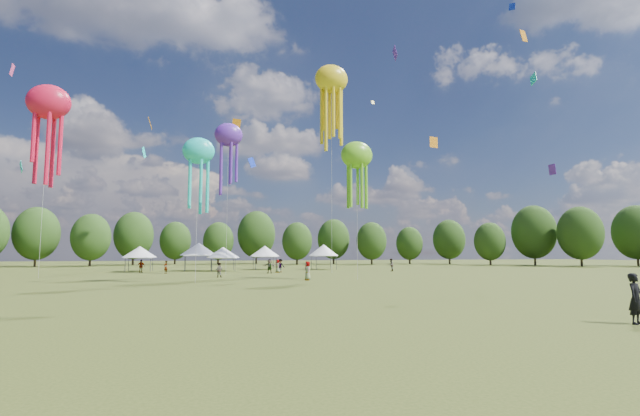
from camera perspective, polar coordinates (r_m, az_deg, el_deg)
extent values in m
plane|color=#384416|center=(19.90, 13.09, -13.25)|extent=(300.00, 300.00, 0.00)
imported|color=black|center=(21.45, 34.67, -9.26)|extent=(0.82, 0.67, 1.93)
imported|color=gray|center=(52.45, -12.47, -7.57)|extent=(0.93, 0.82, 1.60)
imported|color=gray|center=(64.35, -5.31, -7.21)|extent=(0.84, 1.02, 1.79)
imported|color=gray|center=(68.86, 8.84, -7.03)|extent=(1.08, 1.14, 1.86)
imported|color=gray|center=(64.47, -4.97, -7.17)|extent=(1.27, 0.82, 1.86)
imported|color=gray|center=(67.31, -21.41, -6.77)|extent=(1.14, 0.84, 1.80)
imported|color=gray|center=(62.09, -6.31, -7.21)|extent=(1.82, 1.21, 1.88)
imported|color=gray|center=(63.65, -18.67, -7.00)|extent=(0.66, 0.74, 1.69)
imported|color=gray|center=(45.80, -1.55, -7.82)|extent=(0.66, 0.95, 1.87)
cylinder|color=#47474C|center=(71.58, -23.11, -6.56)|extent=(0.08, 0.08, 1.94)
cylinder|color=#47474C|center=(74.96, -22.73, -6.51)|extent=(0.08, 0.08, 1.94)
cylinder|color=#47474C|center=(71.17, -20.37, -6.67)|extent=(0.08, 0.08, 1.94)
cylinder|color=#47474C|center=(74.57, -20.12, -6.61)|extent=(0.08, 0.08, 1.94)
cube|color=white|center=(73.03, -21.56, -5.79)|extent=(3.81, 3.81, 0.10)
cone|color=white|center=(73.03, -21.53, -5.10)|extent=(4.96, 4.96, 1.66)
cylinder|color=#47474C|center=(70.82, -16.50, -6.67)|extent=(0.08, 0.08, 2.24)
cylinder|color=#47474C|center=(74.72, -16.42, -6.61)|extent=(0.08, 0.08, 2.24)
cylinder|color=#47474C|center=(70.82, -13.33, -6.75)|extent=(0.08, 0.08, 2.24)
cylinder|color=#47474C|center=(74.71, -13.41, -6.68)|extent=(0.08, 0.08, 2.24)
cube|color=white|center=(72.72, -14.89, -5.76)|extent=(4.30, 4.30, 0.10)
cone|color=white|center=(72.73, -14.87, -4.96)|extent=(5.59, 5.59, 1.92)
cylinder|color=#47474C|center=(69.57, -13.36, -6.92)|extent=(0.08, 0.08, 1.88)
cylinder|color=#47474C|center=(73.00, -13.43, -6.85)|extent=(0.08, 0.08, 1.88)
cylinder|color=#47474C|center=(69.75, -10.53, -6.97)|extent=(0.08, 0.08, 1.88)
cylinder|color=#47474C|center=(73.16, -10.73, -6.90)|extent=(0.08, 0.08, 1.88)
cube|color=white|center=(71.33, -12.00, -6.12)|extent=(3.82, 3.82, 0.10)
cone|color=white|center=(71.33, -11.98, -5.43)|extent=(4.97, 4.97, 1.61)
cylinder|color=#47474C|center=(74.26, -8.02, -6.87)|extent=(0.08, 0.08, 2.03)
cylinder|color=#47474C|center=(77.58, -8.32, -6.81)|extent=(0.08, 0.08, 2.03)
cylinder|color=#47474C|center=(74.73, -5.45, -6.89)|extent=(0.08, 0.08, 2.03)
cylinder|color=#47474C|center=(78.03, -5.86, -6.83)|extent=(0.08, 0.08, 2.03)
cube|color=white|center=(76.11, -6.90, -6.05)|extent=(3.75, 3.75, 0.10)
cone|color=white|center=(76.11, -6.89, -5.35)|extent=(4.87, 4.87, 1.74)
cylinder|color=#47474C|center=(74.10, -0.48, -6.87)|extent=(0.08, 0.08, 2.16)
cylinder|color=#47474C|center=(77.38, -1.10, -6.82)|extent=(0.08, 0.08, 2.16)
cylinder|color=#47474C|center=(75.00, 2.05, -6.86)|extent=(0.08, 0.08, 2.16)
cylinder|color=#47474C|center=(78.25, 1.33, -6.81)|extent=(0.08, 0.08, 2.16)
cube|color=white|center=(76.15, 0.45, -5.99)|extent=(3.79, 3.79, 0.10)
cone|color=white|center=(76.15, 0.45, -5.25)|extent=(4.92, 4.92, 1.85)
ellipsoid|color=#6128B4|center=(61.65, -11.32, 8.92)|extent=(3.64, 2.55, 3.09)
cylinder|color=beige|center=(60.04, -11.49, 0.55)|extent=(0.03, 0.03, 18.06)
ellipsoid|color=yellow|center=(66.80, 1.43, 15.76)|extent=(4.71, 3.30, 4.01)
cylinder|color=beige|center=(63.14, 1.46, 4.26)|extent=(0.03, 0.03, 27.06)
ellipsoid|color=#6EC720|center=(47.73, 4.59, 6.58)|extent=(3.35, 2.34, 2.85)
cylinder|color=beige|center=(46.80, 4.65, -1.08)|extent=(0.03, 0.03, 12.77)
ellipsoid|color=red|center=(60.23, -30.71, 11.28)|extent=(4.58, 3.20, 3.89)
cylinder|color=beige|center=(58.29, -31.19, 2.09)|extent=(0.03, 0.03, 19.39)
ellipsoid|color=#1AE3D9|center=(44.15, -14.88, 6.89)|extent=(2.92, 2.04, 2.48)
cylinder|color=beige|center=(43.26, -15.09, -0.97)|extent=(0.03, 0.03, 12.12)
cube|color=orange|center=(87.60, -10.38, 10.23)|extent=(1.72, 0.45, 2.16)
cube|color=yellow|center=(93.38, 6.60, 12.94)|extent=(0.71, 0.38, 0.82)
cube|color=#1834D9|center=(58.48, -8.48, 5.63)|extent=(1.18, 0.73, 1.49)
cube|color=#1AE3D9|center=(54.57, 25.04, 14.38)|extent=(0.29, 1.32, 1.46)
cube|color=orange|center=(58.77, 24.03, 18.99)|extent=(1.26, 0.55, 1.51)
cube|color=#1AE3D9|center=(93.01, -21.08, 6.48)|extent=(0.65, 2.10, 2.40)
cube|color=#F74993|center=(61.11, -33.98, 14.07)|extent=(0.39, 1.00, 1.29)
cube|color=#6128B4|center=(74.20, 9.32, 18.51)|extent=(0.48, 1.97, 2.25)
cube|color=orange|center=(89.30, 13.98, 7.96)|extent=(1.78, 0.32, 2.24)
cube|color=#6EC720|center=(89.36, 2.74, 9.53)|extent=(0.23, 1.52, 1.70)
cube|color=#1834D9|center=(60.62, 22.81, 22.12)|extent=(0.61, 0.51, 0.91)
cube|color=#1AE3D9|center=(86.15, -33.20, 4.32)|extent=(1.03, 1.49, 1.99)
cube|color=#F74993|center=(61.23, -11.36, 8.58)|extent=(1.20, 0.27, 1.45)
cube|color=#6128B4|center=(72.47, 26.95, 4.30)|extent=(0.34, 1.16, 1.51)
cube|color=orange|center=(43.68, -20.41, 9.86)|extent=(0.47, 1.05, 1.18)
cube|color=yellow|center=(75.91, -14.78, 7.06)|extent=(0.73, 1.39, 1.87)
cylinder|color=#38281C|center=(107.69, -31.95, -5.31)|extent=(0.44, 0.44, 3.41)
ellipsoid|color=#264216|center=(107.76, -31.82, -2.70)|extent=(8.53, 8.53, 10.66)
cylinder|color=#38281C|center=(104.72, -26.73, -5.67)|extent=(0.44, 0.44, 3.07)
ellipsoid|color=#264216|center=(104.76, -26.63, -3.26)|extent=(7.66, 7.66, 9.58)
cylinder|color=#38281C|center=(111.74, -22.27, -5.71)|extent=(0.44, 0.44, 3.43)
ellipsoid|color=#264216|center=(111.80, -22.18, -3.18)|extent=(8.58, 8.58, 10.73)
cylinder|color=#38281C|center=(116.57, -17.63, -5.97)|extent=(0.44, 0.44, 2.95)
ellipsoid|color=#264216|center=(116.60, -17.57, -3.89)|extent=(7.37, 7.37, 9.21)
cylinder|color=#38281C|center=(112.63, -12.58, -6.13)|extent=(0.44, 0.44, 2.89)
ellipsoid|color=#264216|center=(112.66, -12.53, -4.01)|extent=(7.23, 7.23, 9.04)
cylinder|color=#38281C|center=(117.80, -7.96, -5.95)|extent=(0.44, 0.44, 3.84)
ellipsoid|color=#264216|center=(117.90, -7.92, -3.27)|extent=(9.60, 9.60, 11.99)
cylinder|color=#38281C|center=(108.25, -2.88, -6.29)|extent=(0.44, 0.44, 2.84)
ellipsoid|color=#264216|center=(108.28, -2.87, -4.13)|extent=(7.11, 7.11, 8.89)
cylinder|color=#38281C|center=(113.15, 1.71, -6.19)|extent=(0.44, 0.44, 3.16)
ellipsoid|color=#264216|center=(113.20, 1.70, -3.89)|extent=(7.91, 7.91, 9.88)
cylinder|color=#38281C|center=(110.22, 6.46, -6.24)|extent=(0.44, 0.44, 2.88)
ellipsoid|color=#264216|center=(110.25, 6.43, -4.09)|extent=(7.21, 7.21, 9.01)
cylinder|color=#38281C|center=(116.33, 11.11, -6.20)|extent=(0.44, 0.44, 2.63)
ellipsoid|color=#264216|center=(116.35, 11.08, -4.34)|extent=(6.57, 6.57, 8.22)
cylinder|color=#38281C|center=(117.48, 15.84, -5.97)|extent=(0.44, 0.44, 3.13)
ellipsoid|color=#264216|center=(117.53, 15.78, -3.78)|extent=(7.81, 7.81, 9.77)
cylinder|color=#38281C|center=(109.16, 20.46, -5.98)|extent=(0.44, 0.44, 2.72)
ellipsoid|color=#264216|center=(109.18, 20.39, -3.93)|extent=(6.80, 6.80, 8.50)
cylinder|color=#38281C|center=(112.53, 25.20, -5.50)|extent=(0.44, 0.44, 3.81)
ellipsoid|color=#264216|center=(112.63, 25.09, -2.71)|extent=(9.52, 9.52, 11.90)
cylinder|color=#38281C|center=(108.19, 29.79, -5.39)|extent=(0.44, 0.44, 3.51)
ellipsoid|color=#264216|center=(108.26, 29.66, -2.72)|extent=(8.78, 8.78, 10.97)
cylinder|color=#38281C|center=(116.51, 34.84, -5.05)|extent=(0.44, 0.44, 3.64)
ellipsoid|color=#264216|center=(116.59, 34.69, -2.49)|extent=(9.10, 9.10, 11.37)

